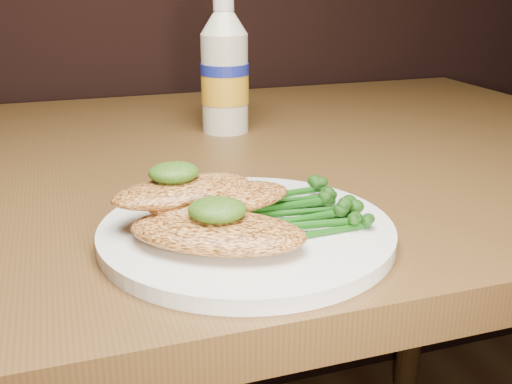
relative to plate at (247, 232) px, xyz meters
name	(u,v)px	position (x,y,z in m)	size (l,w,h in m)	color
plate	(247,232)	(0.00, 0.00, 0.00)	(0.25, 0.25, 0.01)	white
chicken_front	(217,232)	(-0.03, -0.03, 0.02)	(0.14, 0.08, 0.02)	#DE9146
chicken_mid	(221,199)	(-0.02, 0.02, 0.03)	(0.13, 0.06, 0.02)	#DE9146
chicken_back	(183,191)	(-0.05, 0.03, 0.03)	(0.12, 0.06, 0.02)	#DE9146
pesto_front	(217,210)	(-0.03, -0.03, 0.03)	(0.05, 0.04, 0.02)	black
pesto_back	(174,172)	(-0.05, 0.03, 0.05)	(0.04, 0.04, 0.02)	black
broccolini_bundle	(294,208)	(0.04, 0.00, 0.02)	(0.13, 0.10, 0.02)	#164D11
mayo_bottle	(225,64)	(0.08, 0.36, 0.09)	(0.07, 0.07, 0.19)	beige
pepper_grinder	(225,78)	(0.10, 0.43, 0.06)	(0.05, 0.05, 0.13)	black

